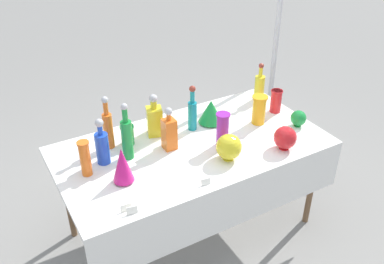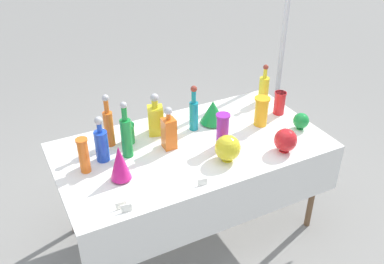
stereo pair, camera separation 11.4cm
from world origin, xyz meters
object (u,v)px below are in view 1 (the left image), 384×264
at_px(slender_vase_0, 259,109).
at_px(slender_vase_3, 127,134).
at_px(tall_bottle_1, 127,137).
at_px(tall_bottle_3, 102,146).
at_px(round_bowl_0, 285,138).
at_px(square_decanter_1, 169,132).
at_px(slender_vase_2, 276,100).
at_px(fluted_vase_0, 211,111).
at_px(slender_vase_4, 85,157).
at_px(fluted_vase_1, 122,165).
at_px(tall_bottle_2, 192,112).
at_px(round_bowl_2, 229,147).
at_px(square_decanter_0, 154,119).
at_px(slender_vase_1, 223,129).
at_px(round_bowl_1, 298,118).
at_px(canopy_pole, 274,62).
at_px(tall_bottle_0, 108,127).

distance_m(slender_vase_0, slender_vase_3, 0.95).
bearing_deg(tall_bottle_1, tall_bottle_3, 170.32).
xyz_separation_m(tall_bottle_1, slender_vase_3, (0.06, 0.15, -0.08)).
height_order(tall_bottle_3, round_bowl_0, tall_bottle_3).
bearing_deg(square_decanter_1, slender_vase_2, 2.83).
bearing_deg(tall_bottle_1, fluted_vase_0, 9.03).
bearing_deg(slender_vase_4, fluted_vase_1, -46.29).
height_order(square_decanter_1, slender_vase_2, square_decanter_1).
height_order(tall_bottle_2, fluted_vase_1, tall_bottle_2).
height_order(tall_bottle_1, round_bowl_2, tall_bottle_1).
distance_m(square_decanter_0, round_bowl_2, 0.57).
bearing_deg(round_bowl_0, square_decanter_0, 138.50).
relative_size(fluted_vase_1, round_bowl_2, 1.34).
xyz_separation_m(tall_bottle_1, slender_vase_1, (0.59, -0.18, -0.03)).
bearing_deg(tall_bottle_2, slender_vase_2, -7.49).
xyz_separation_m(round_bowl_1, round_bowl_2, (-0.66, -0.09, 0.03)).
bearing_deg(square_decanter_1, square_decanter_0, 92.02).
bearing_deg(slender_vase_2, tall_bottle_3, 179.23).
bearing_deg(round_bowl_1, slender_vase_4, 172.34).
height_order(fluted_vase_0, round_bowl_2, fluted_vase_0).
xyz_separation_m(tall_bottle_2, slender_vase_4, (-0.81, -0.14, -0.02)).
height_order(square_decanter_0, slender_vase_3, square_decanter_0).
xyz_separation_m(slender_vase_1, round_bowl_0, (0.34, -0.24, -0.04)).
height_order(tall_bottle_3, round_bowl_1, tall_bottle_3).
distance_m(tall_bottle_3, slender_vase_2, 1.36).
relative_size(round_bowl_0, canopy_pole, 0.07).
relative_size(slender_vase_0, round_bowl_2, 1.24).
height_order(square_decanter_1, canopy_pole, canopy_pole).
distance_m(square_decanter_1, slender_vase_1, 0.35).
xyz_separation_m(slender_vase_3, fluted_vase_0, (0.63, -0.04, 0.02)).
bearing_deg(tall_bottle_2, fluted_vase_1, -154.28).
xyz_separation_m(tall_bottle_3, slender_vase_1, (0.75, -0.21, 0.00)).
xyz_separation_m(tall_bottle_2, square_decanter_0, (-0.26, 0.07, -0.02)).
bearing_deg(slender_vase_4, canopy_pole, 16.97).
relative_size(tall_bottle_1, slender_vase_0, 1.81).
distance_m(tall_bottle_1, fluted_vase_0, 0.70).
relative_size(slender_vase_3, round_bowl_2, 0.81).
bearing_deg(round_bowl_0, slender_vase_3, 147.25).
bearing_deg(tall_bottle_2, slender_vase_1, -76.10).
distance_m(tall_bottle_0, round_bowl_2, 0.79).
height_order(tall_bottle_3, slender_vase_3, tall_bottle_3).
relative_size(tall_bottle_1, fluted_vase_1, 1.68).
xyz_separation_m(slender_vase_2, slender_vase_4, (-1.49, -0.05, 0.03)).
bearing_deg(round_bowl_0, tall_bottle_2, 128.19).
distance_m(tall_bottle_1, tall_bottle_3, 0.16).
distance_m(tall_bottle_3, square_decanter_1, 0.44).
distance_m(square_decanter_1, round_bowl_2, 0.40).
bearing_deg(square_decanter_1, slender_vase_0, -2.21).
bearing_deg(slender_vase_2, tall_bottle_2, 172.51).
height_order(fluted_vase_0, fluted_vase_1, fluted_vase_1).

